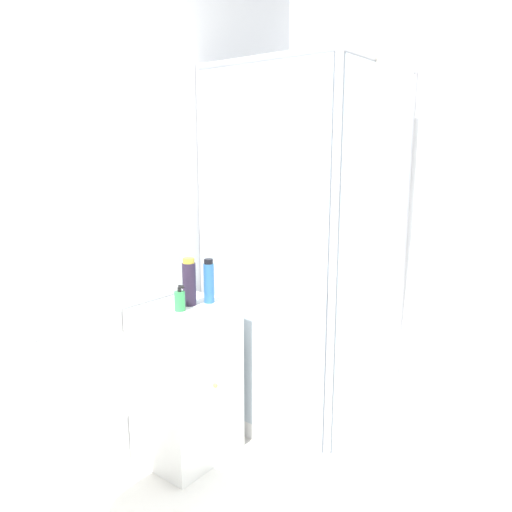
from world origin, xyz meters
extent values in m
cube|color=silver|center=(0.00, 1.70, 1.25)|extent=(6.40, 0.06, 2.50)
cube|color=white|center=(1.25, 1.25, 0.04)|extent=(0.83, 0.83, 0.09)
cylinder|color=#B2B2B7|center=(1.65, 1.65, 0.97)|extent=(0.04, 0.04, 1.94)
cylinder|color=#B2B2B7|center=(0.86, 1.65, 0.97)|extent=(0.04, 0.04, 1.94)
cylinder|color=#B2B2B7|center=(1.65, 0.86, 0.97)|extent=(0.04, 0.04, 1.94)
cylinder|color=#B2B2B7|center=(0.86, 0.86, 0.97)|extent=(0.04, 0.04, 1.94)
cylinder|color=#B2B2B7|center=(1.25, 0.86, 1.92)|extent=(0.80, 0.04, 0.04)
cylinder|color=#B2B2B7|center=(1.25, 1.65, 1.92)|extent=(0.80, 0.04, 0.04)
cylinder|color=#B2B2B7|center=(0.86, 1.25, 1.92)|extent=(0.04, 0.80, 0.04)
cylinder|color=#B2B2B7|center=(1.65, 1.25, 1.92)|extent=(0.04, 0.80, 0.04)
cube|color=silver|center=(1.25, 0.84, 1.00)|extent=(0.76, 0.01, 1.81)
cube|color=silver|center=(0.84, 1.25, 1.00)|extent=(0.01, 0.76, 1.81)
cylinder|color=#B7BABF|center=(1.46, 1.59, 0.82)|extent=(0.02, 0.02, 1.46)
cylinder|color=#B7BABF|center=(1.46, 1.54, 1.57)|extent=(0.07, 0.07, 0.04)
cube|color=beige|center=(1.34, 0.82, 1.59)|extent=(0.37, 0.03, 0.67)
cube|color=silver|center=(0.55, 1.48, 0.39)|extent=(0.44, 0.37, 0.78)
sphere|color=gold|center=(0.55, 1.29, 0.43)|extent=(0.02, 0.02, 0.02)
cylinder|color=white|center=(-0.25, 1.22, 0.36)|extent=(0.15, 0.15, 0.72)
cylinder|color=white|center=(-0.25, 1.22, 0.79)|extent=(0.52, 0.52, 0.15)
cylinder|color=#B7BABF|center=(-0.25, 1.40, 0.93)|extent=(0.02, 0.02, 0.13)
cube|color=#B7BABF|center=(-0.25, 1.36, 0.99)|extent=(0.02, 0.07, 0.02)
cylinder|color=green|center=(0.49, 1.45, 0.83)|extent=(0.05, 0.05, 0.09)
cylinder|color=black|center=(0.49, 1.45, 0.88)|extent=(0.02, 0.02, 0.02)
cube|color=black|center=(0.49, 1.44, 0.90)|extent=(0.01, 0.03, 0.01)
cylinder|color=#281E33|center=(0.58, 1.48, 0.89)|extent=(0.06, 0.06, 0.21)
cylinder|color=gold|center=(0.58, 1.48, 1.00)|extent=(0.05, 0.05, 0.02)
cylinder|color=#2D66A3|center=(0.66, 1.43, 0.88)|extent=(0.05, 0.05, 0.20)
cylinder|color=black|center=(0.66, 1.43, 0.99)|extent=(0.04, 0.04, 0.02)
camera|label=1|loc=(-1.04, -0.21, 1.51)|focal=35.00mm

